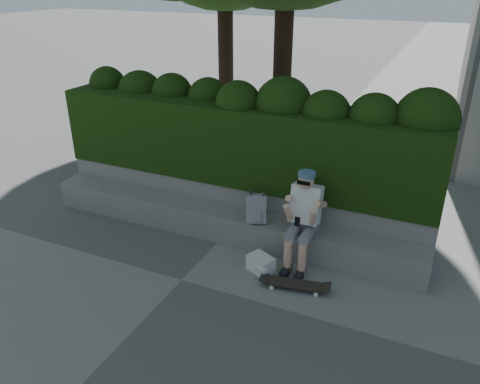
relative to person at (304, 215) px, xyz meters
The scene contains 8 objects.
ground 1.86m from the person, 140.94° to the right, with size 80.00×80.00×0.00m, color slate.
bench_ledge 1.43m from the person, behind, with size 6.00×0.45×0.45m, color gray.
planter_wall 1.52m from the person, 153.50° to the left, with size 6.00×0.50×0.75m, color gray.
hedge 1.69m from the person, 146.20° to the left, with size 6.00×1.00×1.20m, color black.
person is the anchor object (origin of this frame).
skateboard 0.93m from the person, 79.77° to the right, with size 0.84×0.34×0.09m.
backpack_plaid 0.74m from the person, behind, with size 0.28×0.15×0.41m, color #A4A3A8.
backpack_ground 0.89m from the person, 135.50° to the right, with size 0.35×0.25×0.23m, color silver.
Camera 1 is at (2.85, -4.35, 3.71)m, focal length 35.00 mm.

